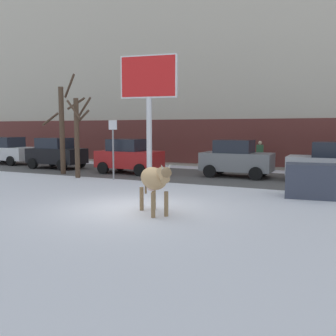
# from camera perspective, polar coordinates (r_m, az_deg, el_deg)

# --- Properties ---
(ground_plane) EXTENTS (120.00, 120.00, 0.00)m
(ground_plane) POSITION_cam_1_polar(r_m,az_deg,el_deg) (11.52, -5.49, -6.14)
(ground_plane) COLOR white
(road_strip) EXTENTS (60.00, 5.60, 0.01)m
(road_strip) POSITION_cam_1_polar(r_m,az_deg,el_deg) (18.83, 6.97, -1.33)
(road_strip) COLOR #514F4C
(road_strip) RESTS_ON ground
(building_facade) EXTENTS (44.00, 6.10, 13.00)m
(building_facade) POSITION_cam_1_polar(r_m,az_deg,el_deg) (26.08, 12.29, 14.95)
(building_facade) COLOR #BCB29E
(building_facade) RESTS_ON ground
(cow_tan) EXTENTS (1.68, 1.58, 1.54)m
(cow_tan) POSITION_cam_1_polar(r_m,az_deg,el_deg) (10.52, -2.14, -1.81)
(cow_tan) COLOR tan
(cow_tan) RESTS_ON ground
(billboard) EXTENTS (2.52, 0.61, 5.56)m
(billboard) POSITION_cam_1_polar(r_m,az_deg,el_deg) (16.26, -2.99, 12.75)
(billboard) COLOR silver
(billboard) RESTS_ON ground
(car_white_sedan) EXTENTS (4.22, 2.02, 1.84)m
(car_white_sedan) POSITION_cam_1_polar(r_m,az_deg,el_deg) (27.59, -23.70, 2.47)
(car_white_sedan) COLOR white
(car_white_sedan) RESTS_ON ground
(car_black_hatchback) EXTENTS (3.52, 1.96, 1.86)m
(car_black_hatchback) POSITION_cam_1_polar(r_m,az_deg,el_deg) (23.55, -16.91, 2.21)
(car_black_hatchback) COLOR black
(car_black_hatchback) RESTS_ON ground
(car_red_hatchback) EXTENTS (3.52, 1.96, 1.86)m
(car_red_hatchback) POSITION_cam_1_polar(r_m,az_deg,el_deg) (20.17, -6.08, 1.82)
(car_red_hatchback) COLOR red
(car_red_hatchback) RESTS_ON ground
(car_grey_hatchback) EXTENTS (3.52, 1.96, 1.86)m
(car_grey_hatchback) POSITION_cam_1_polar(r_m,az_deg,el_deg) (18.86, 10.51, 1.45)
(car_grey_hatchback) COLOR slate
(car_grey_hatchback) RESTS_ON ground
(car_silver_sedan) EXTENTS (4.22, 2.02, 1.84)m
(car_silver_sedan) POSITION_cam_1_polar(r_m,az_deg,el_deg) (18.16, 24.60, 0.74)
(car_silver_sedan) COLOR #B7BABF
(car_silver_sedan) RESTS_ON ground
(pedestrian_by_cars) EXTENTS (0.36, 0.24, 1.73)m
(pedestrian_by_cars) POSITION_cam_1_polar(r_m,az_deg,el_deg) (21.40, 14.00, 1.80)
(pedestrian_by_cars) COLOR #282833
(pedestrian_by_cars) RESTS_ON ground
(pedestrian_far_left) EXTENTS (0.36, 0.24, 1.73)m
(pedestrian_far_left) POSITION_cam_1_polar(r_m,az_deg,el_deg) (24.25, -5.14, 2.45)
(pedestrian_far_left) COLOR #282833
(pedestrian_far_left) RESTS_ON ground
(bare_tree_left_lot) EXTENTS (1.57, 1.55, 5.30)m
(bare_tree_left_lot) POSITION_cam_1_polar(r_m,az_deg,el_deg) (20.60, -16.11, 6.05)
(bare_tree_left_lot) COLOR #4C3828
(bare_tree_left_lot) RESTS_ON ground
(bare_tree_right_lot) EXTENTS (1.30, 1.11, 4.00)m
(bare_tree_right_lot) POSITION_cam_1_polar(r_m,az_deg,el_deg) (18.75, -13.84, 5.30)
(bare_tree_right_lot) COLOR #4C3828
(bare_tree_right_lot) RESTS_ON ground
(dumpster) EXTENTS (1.81, 1.28, 1.20)m
(dumpster) POSITION_cam_1_polar(r_m,az_deg,el_deg) (13.99, 21.16, -1.85)
(dumpster) COLOR #383D4C
(dumpster) RESTS_ON ground
(street_sign) EXTENTS (0.44, 0.08, 2.82)m
(street_sign) POSITION_cam_1_polar(r_m,az_deg,el_deg) (17.60, -8.49, 3.57)
(street_sign) COLOR gray
(street_sign) RESTS_ON ground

